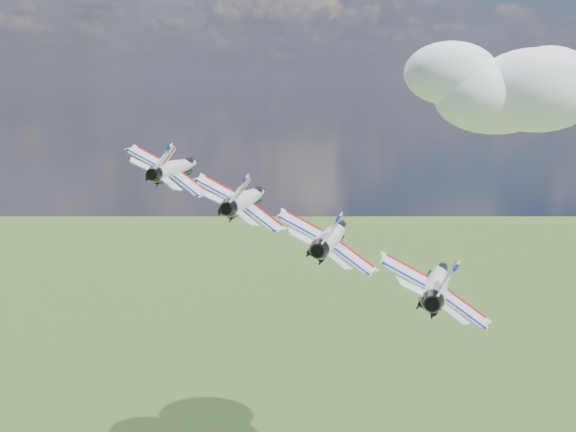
# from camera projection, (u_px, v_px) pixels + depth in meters

# --- Properties ---
(cloud_far) EXTENTS (70.74, 55.58, 27.79)m
(cloud_far) POSITION_uv_depth(u_px,v_px,m) (488.00, 82.00, 283.60)
(cloud_far) COLOR white
(jet_0) EXTENTS (14.87, 18.17, 9.66)m
(jet_0) POSITION_uv_depth(u_px,v_px,m) (177.00, 167.00, 98.76)
(jet_0) COLOR white
(jet_1) EXTENTS (14.87, 18.17, 9.66)m
(jet_1) POSITION_uv_depth(u_px,v_px,m) (247.00, 198.00, 90.29)
(jet_1) COLOR white
(jet_2) EXTENTS (14.87, 18.17, 9.66)m
(jet_2) POSITION_uv_depth(u_px,v_px,m) (333.00, 236.00, 81.82)
(jet_2) COLOR white
(jet_3) EXTENTS (14.87, 18.17, 9.66)m
(jet_3) POSITION_uv_depth(u_px,v_px,m) (438.00, 281.00, 73.35)
(jet_3) COLOR white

